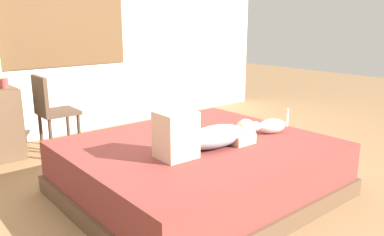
# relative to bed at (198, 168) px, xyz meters

# --- Properties ---
(ground_plane) EXTENTS (16.00, 16.00, 0.00)m
(ground_plane) POSITION_rel_bed_xyz_m (-0.04, 0.01, -0.22)
(ground_plane) COLOR olive
(back_wall_with_window) EXTENTS (6.40, 0.14, 2.90)m
(back_wall_with_window) POSITION_rel_bed_xyz_m (-0.04, 2.43, 1.23)
(back_wall_with_window) COLOR silver
(back_wall_with_window) RESTS_ON ground
(bed) EXTENTS (2.02, 1.78, 0.45)m
(bed) POSITION_rel_bed_xyz_m (0.00, 0.00, 0.00)
(bed) COLOR brown
(bed) RESTS_ON ground
(person_lying) EXTENTS (0.94, 0.29, 0.34)m
(person_lying) POSITION_rel_bed_xyz_m (-0.07, -0.17, 0.34)
(person_lying) COLOR #8C939E
(person_lying) RESTS_ON bed
(cat) EXTENTS (0.34, 0.20, 0.21)m
(cat) POSITION_rel_bed_xyz_m (0.65, -0.20, 0.29)
(cat) COLOR silver
(cat) RESTS_ON bed
(cup) EXTENTS (0.08, 0.08, 0.10)m
(cup) POSITION_rel_bed_xyz_m (-0.94, 1.93, 0.57)
(cup) COLOR #B23D38
(cup) RESTS_ON desk
(chair_by_desk) EXTENTS (0.38, 0.38, 0.86)m
(chair_by_desk) POSITION_rel_bed_xyz_m (-0.56, 1.72, 0.29)
(chair_by_desk) COLOR #4C3828
(chair_by_desk) RESTS_ON ground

